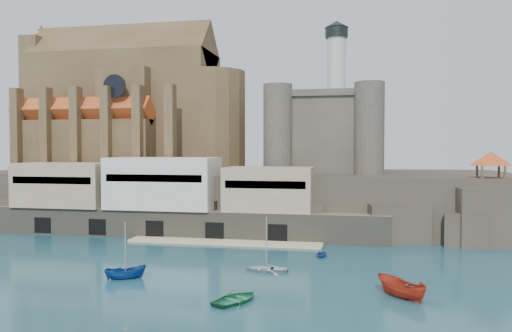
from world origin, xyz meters
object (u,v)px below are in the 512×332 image
object	(u,v)px
church	(132,112)
pavilion	(491,160)
boat_2	(126,279)
castle_keep	(326,129)

from	to	relation	value
church	pavilion	distance (m)	68.65
church	boat_2	distance (m)	55.22
church	pavilion	world-z (taller)	church
pavilion	castle_keep	bearing A→B (deg)	149.82
boat_2	castle_keep	bearing A→B (deg)	-50.46
church	pavilion	size ratio (longest dim) A/B	7.34
church	castle_keep	world-z (taller)	church
castle_keep	pavilion	xyz separation A→B (m)	(25.92, -15.08, -5.59)
pavilion	church	bearing A→B (deg)	166.52
church	pavilion	bearing A→B (deg)	-13.48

